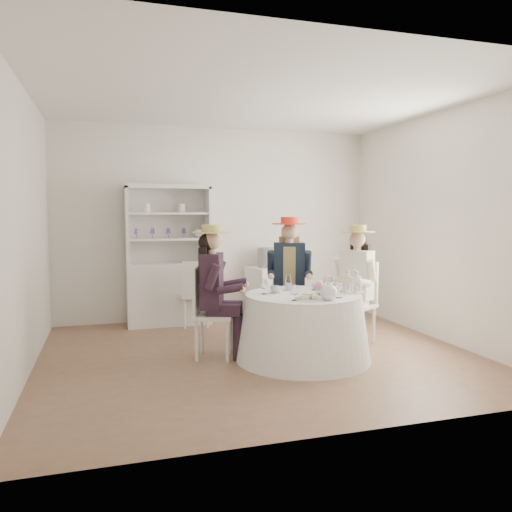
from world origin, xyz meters
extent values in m
plane|color=brown|center=(0.00, 0.00, 0.00)|extent=(4.50, 4.50, 0.00)
plane|color=white|center=(0.00, 0.00, 2.70)|extent=(4.50, 4.50, 0.00)
plane|color=white|center=(0.00, 2.00, 1.35)|extent=(4.50, 0.00, 4.50)
plane|color=white|center=(0.00, -2.00, 1.35)|extent=(4.50, 0.00, 4.50)
plane|color=white|center=(-2.25, 0.00, 1.35)|extent=(0.00, 4.50, 4.50)
plane|color=white|center=(2.25, 0.00, 1.35)|extent=(0.00, 4.50, 4.50)
cone|color=white|center=(0.39, -0.28, 0.33)|extent=(1.39, 1.39, 0.66)
cylinder|color=white|center=(0.39, -0.28, 0.67)|extent=(1.19, 1.19, 0.02)
cube|color=silver|center=(-0.73, 1.75, 0.42)|extent=(1.19, 0.73, 0.83)
cube|color=silver|center=(-0.73, 1.94, 1.34)|extent=(1.07, 0.36, 1.02)
cube|color=silver|center=(-0.73, 1.75, 1.85)|extent=(1.19, 0.73, 0.06)
cube|color=silver|center=(-1.27, 1.75, 1.34)|extent=(0.16, 0.41, 1.02)
cube|color=silver|center=(-0.20, 1.75, 1.34)|extent=(0.16, 0.41, 1.02)
cube|color=silver|center=(-0.73, 1.75, 1.16)|extent=(1.10, 0.66, 0.03)
cube|color=silver|center=(-0.73, 1.75, 1.50)|extent=(1.10, 0.66, 0.03)
sphere|color=white|center=(-0.32, 1.75, 1.23)|extent=(0.13, 0.13, 0.13)
cube|color=silver|center=(0.66, 1.75, 0.37)|extent=(0.58, 0.58, 0.74)
cylinder|color=black|center=(0.66, 1.75, 0.87)|extent=(0.33, 0.33, 0.28)
cube|color=silver|center=(-0.48, 0.03, 0.44)|extent=(0.51, 0.51, 0.04)
cylinder|color=silver|center=(-0.38, -0.17, 0.22)|extent=(0.04, 0.04, 0.43)
cylinder|color=silver|center=(-0.27, 0.12, 0.22)|extent=(0.04, 0.04, 0.43)
cylinder|color=silver|center=(-0.68, -0.06, 0.22)|extent=(0.04, 0.04, 0.43)
cylinder|color=silver|center=(-0.57, 0.23, 0.22)|extent=(0.04, 0.04, 0.43)
cube|color=silver|center=(-0.64, 0.09, 0.71)|extent=(0.16, 0.36, 0.49)
cube|color=black|center=(-0.50, 0.04, 0.81)|extent=(0.31, 0.40, 0.57)
cube|color=black|center=(-0.40, -0.09, 0.52)|extent=(0.36, 0.24, 0.12)
cylinder|color=black|center=(-0.27, -0.14, 0.23)|extent=(0.10, 0.10, 0.45)
cylinder|color=black|center=(-0.53, -0.17, 0.88)|extent=(0.19, 0.14, 0.27)
cube|color=black|center=(-0.34, 0.07, 0.52)|extent=(0.36, 0.24, 0.12)
cylinder|color=black|center=(-0.21, 0.02, 0.23)|extent=(0.10, 0.10, 0.45)
cylinder|color=black|center=(-0.39, 0.21, 0.88)|extent=(0.19, 0.14, 0.27)
cylinder|color=#D8A889|center=(-0.50, 0.04, 1.11)|extent=(0.09, 0.09, 0.08)
sphere|color=#D8A889|center=(-0.50, 0.04, 1.22)|extent=(0.19, 0.19, 0.19)
sphere|color=black|center=(-0.54, 0.05, 1.21)|extent=(0.19, 0.19, 0.19)
cube|color=black|center=(-0.57, 0.07, 0.98)|extent=(0.16, 0.25, 0.37)
cylinder|color=tan|center=(-0.50, 0.04, 1.31)|extent=(0.39, 0.39, 0.01)
cylinder|color=tan|center=(-0.50, 0.04, 1.35)|extent=(0.20, 0.20, 0.08)
cube|color=silver|center=(0.57, 0.62, 0.47)|extent=(0.53, 0.53, 0.04)
cylinder|color=silver|center=(0.36, 0.52, 0.23)|extent=(0.04, 0.04, 0.46)
cylinder|color=silver|center=(0.68, 0.41, 0.23)|extent=(0.04, 0.04, 0.46)
cylinder|color=silver|center=(0.47, 0.83, 0.23)|extent=(0.04, 0.04, 0.46)
cylinder|color=silver|center=(0.78, 0.72, 0.23)|extent=(0.04, 0.04, 0.46)
cube|color=silver|center=(0.63, 0.80, 0.75)|extent=(0.38, 0.16, 0.52)
cube|color=#17202F|center=(0.58, 0.64, 0.85)|extent=(0.42, 0.32, 0.60)
cube|color=tan|center=(0.58, 0.64, 0.85)|extent=(0.21, 0.26, 0.52)
cube|color=#17202F|center=(0.45, 0.53, 0.55)|extent=(0.24, 0.38, 0.12)
cylinder|color=#17202F|center=(0.40, 0.39, 0.24)|extent=(0.10, 0.10, 0.48)
cylinder|color=#17202F|center=(0.36, 0.67, 0.92)|extent=(0.15, 0.20, 0.29)
cube|color=#17202F|center=(0.62, 0.47, 0.55)|extent=(0.24, 0.38, 0.12)
cylinder|color=#17202F|center=(0.58, 0.33, 0.24)|extent=(0.10, 0.10, 0.48)
cylinder|color=#17202F|center=(0.77, 0.53, 0.92)|extent=(0.15, 0.20, 0.29)
cylinder|color=#D8A889|center=(0.58, 0.64, 1.17)|extent=(0.09, 0.09, 0.08)
sphere|color=#D8A889|center=(0.58, 0.64, 1.29)|extent=(0.20, 0.20, 0.20)
sphere|color=tan|center=(0.60, 0.68, 1.27)|extent=(0.20, 0.20, 0.20)
cube|color=tan|center=(0.61, 0.72, 1.03)|extent=(0.26, 0.16, 0.39)
cylinder|color=red|center=(0.58, 0.64, 1.38)|extent=(0.41, 0.41, 0.01)
cylinder|color=red|center=(0.58, 0.64, 1.42)|extent=(0.21, 0.21, 0.08)
cube|color=silver|center=(1.21, 0.13, 0.44)|extent=(0.54, 0.54, 0.04)
cylinder|color=silver|center=(1.00, 0.18, 0.21)|extent=(0.04, 0.04, 0.43)
cylinder|color=silver|center=(1.16, -0.08, 0.21)|extent=(0.04, 0.04, 0.43)
cylinder|color=silver|center=(1.26, 0.35, 0.21)|extent=(0.04, 0.04, 0.43)
cylinder|color=silver|center=(1.43, 0.08, 0.21)|extent=(0.04, 0.04, 0.43)
cube|color=silver|center=(1.36, 0.23, 0.70)|extent=(0.22, 0.33, 0.49)
cube|color=white|center=(1.23, 0.14, 0.80)|extent=(0.35, 0.40, 0.56)
cube|color=white|center=(1.07, 0.15, 0.52)|extent=(0.35, 0.28, 0.12)
cylinder|color=white|center=(0.95, 0.07, 0.22)|extent=(0.10, 0.10, 0.45)
cylinder|color=white|center=(1.09, 0.29, 0.87)|extent=(0.19, 0.16, 0.27)
cube|color=white|center=(1.16, 0.00, 0.52)|extent=(0.35, 0.28, 0.12)
cylinder|color=white|center=(1.04, -0.07, 0.22)|extent=(0.10, 0.10, 0.45)
cylinder|color=white|center=(1.30, -0.05, 0.87)|extent=(0.19, 0.16, 0.27)
cylinder|color=#D8A889|center=(1.23, 0.14, 1.10)|extent=(0.09, 0.09, 0.08)
sphere|color=#D8A889|center=(1.23, 0.14, 1.21)|extent=(0.18, 0.18, 0.18)
sphere|color=black|center=(1.27, 0.17, 1.19)|extent=(0.18, 0.18, 0.18)
cube|color=black|center=(1.30, 0.19, 0.96)|extent=(0.19, 0.24, 0.37)
cylinder|color=tan|center=(1.23, 0.14, 1.29)|extent=(0.39, 0.39, 0.01)
cylinder|color=tan|center=(1.23, 0.14, 1.33)|extent=(0.19, 0.19, 0.08)
cube|color=silver|center=(-0.41, 1.53, 0.41)|extent=(0.41, 0.41, 0.04)
cylinder|color=silver|center=(-0.25, 1.66, 0.20)|extent=(0.03, 0.03, 0.40)
cylinder|color=silver|center=(-0.54, 1.70, 0.20)|extent=(0.03, 0.03, 0.40)
cylinder|color=silver|center=(-0.29, 1.37, 0.20)|extent=(0.03, 0.03, 0.40)
cylinder|color=silver|center=(-0.58, 1.41, 0.20)|extent=(0.03, 0.03, 0.40)
cube|color=silver|center=(-0.44, 1.37, 0.66)|extent=(0.35, 0.08, 0.46)
imported|color=white|center=(0.12, -0.17, 0.72)|extent=(0.11, 0.11, 0.07)
imported|color=white|center=(0.32, -0.03, 0.72)|extent=(0.10, 0.10, 0.07)
imported|color=white|center=(0.61, -0.09, 0.71)|extent=(0.09, 0.09, 0.06)
imported|color=white|center=(0.60, -0.34, 0.71)|extent=(0.28, 0.28, 0.06)
sphere|color=pink|center=(0.63, -0.38, 0.76)|extent=(0.06, 0.06, 0.06)
sphere|color=white|center=(0.62, -0.35, 0.76)|extent=(0.06, 0.06, 0.06)
sphere|color=pink|center=(0.59, -0.33, 0.76)|extent=(0.06, 0.06, 0.06)
sphere|color=white|center=(0.56, -0.33, 0.76)|extent=(0.06, 0.06, 0.06)
sphere|color=pink|center=(0.53, -0.35, 0.76)|extent=(0.06, 0.06, 0.06)
sphere|color=white|center=(0.52, -0.38, 0.76)|extent=(0.06, 0.06, 0.06)
sphere|color=pink|center=(0.53, -0.41, 0.76)|extent=(0.06, 0.06, 0.06)
sphere|color=white|center=(0.56, -0.43, 0.76)|extent=(0.06, 0.06, 0.06)
sphere|color=pink|center=(0.59, -0.43, 0.76)|extent=(0.06, 0.06, 0.06)
sphere|color=white|center=(0.62, -0.41, 0.76)|extent=(0.06, 0.06, 0.06)
sphere|color=white|center=(0.49, -0.69, 0.75)|extent=(0.17, 0.17, 0.17)
cylinder|color=white|center=(0.59, -0.69, 0.76)|extent=(0.10, 0.03, 0.08)
cylinder|color=white|center=(0.49, -0.69, 0.84)|extent=(0.04, 0.04, 0.02)
cylinder|color=white|center=(0.32, -0.62, 0.69)|extent=(0.29, 0.29, 0.01)
cube|color=beige|center=(0.26, -0.64, 0.71)|extent=(0.07, 0.04, 0.03)
cube|color=beige|center=(0.32, -0.62, 0.73)|extent=(0.08, 0.06, 0.03)
cube|color=beige|center=(0.37, -0.60, 0.71)|extent=(0.08, 0.07, 0.03)
cube|color=beige|center=(0.30, -0.58, 0.73)|extent=(0.08, 0.08, 0.03)
cube|color=beige|center=(0.35, -0.67, 0.71)|extent=(0.07, 0.08, 0.03)
cylinder|color=white|center=(0.92, -0.34, 0.69)|extent=(0.25, 0.25, 0.01)
cylinder|color=white|center=(0.92, -0.34, 0.76)|extent=(0.02, 0.02, 0.17)
cylinder|color=white|center=(0.92, -0.34, 0.85)|extent=(0.19, 0.19, 0.01)
camera|label=1|loc=(-1.53, -4.99, 1.51)|focal=35.00mm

